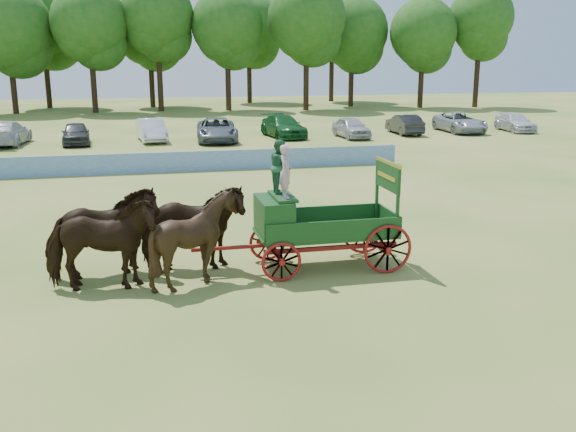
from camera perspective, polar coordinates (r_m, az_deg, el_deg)
The scene contains 9 objects.
ground at distance 16.54m, azimuth -5.81°, elevation -6.80°, with size 160.00×160.00×0.00m, color tan.
horse_lead_left at distance 16.91m, azimuth -16.31°, elevation -2.46°, with size 1.32×2.90×2.45m, color black.
horse_lead_right at distance 17.97m, azimuth -16.14°, elevation -1.49°, with size 1.32×2.90×2.45m, color black.
horse_wheel_left at distance 16.92m, azimuth -8.18°, elevation -2.01°, with size 1.98×2.23×2.45m, color black.
horse_wheel_right at distance 17.98m, azimuth -8.49°, elevation -1.07°, with size 1.32×2.90×2.45m, color black.
farm_dray at distance 17.85m, azimuth 1.17°, elevation 0.16°, with size 6.00×2.00×3.63m.
sponsor_banner at distance 33.79m, azimuth -11.47°, elevation 4.67°, with size 26.00×0.08×1.05m, color #1D539F.
parked_cars at distance 46.09m, azimuth -8.85°, elevation 7.55°, with size 55.70×7.30×1.63m.
treeline at distance 75.47m, azimuth -16.94°, elevation 16.06°, with size 88.46×22.93×14.72m.
Camera 1 is at (-1.84, -15.35, 5.86)m, focal length 40.00 mm.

